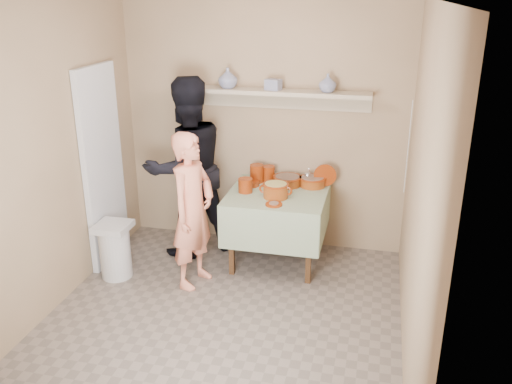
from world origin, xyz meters
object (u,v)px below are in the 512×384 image
(person_cook, at_px, (193,211))
(trash_bin, at_px, (115,250))
(person_helper, at_px, (187,168))
(serving_table, at_px, (278,203))
(cazuela_rice, at_px, (276,189))

(person_cook, bearing_deg, trash_bin, 109.74)
(person_helper, xyz_separation_m, trash_bin, (-0.52, -0.69, -0.66))
(person_helper, height_order, trash_bin, person_helper)
(serving_table, relative_size, cazuela_rice, 2.95)
(person_helper, relative_size, trash_bin, 3.35)
(cazuela_rice, bearing_deg, trash_bin, -160.14)
(person_cook, xyz_separation_m, trash_bin, (-0.79, -0.07, -0.46))
(person_helper, distance_m, serving_table, 1.00)
(person_cook, distance_m, serving_table, 0.92)
(cazuela_rice, relative_size, trash_bin, 0.59)
(person_cook, relative_size, trash_bin, 2.66)
(serving_table, xyz_separation_m, cazuela_rice, (0.01, -0.14, 0.20))
(cazuela_rice, bearing_deg, person_cook, -145.78)
(person_helper, distance_m, cazuela_rice, 0.98)
(serving_table, bearing_deg, person_helper, 179.25)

